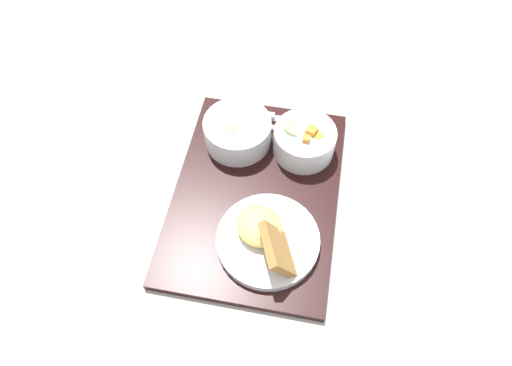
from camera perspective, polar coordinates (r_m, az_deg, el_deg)
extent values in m
plane|color=#ADA89E|center=(0.86, 0.00, -1.64)|extent=(4.00, 4.00, 0.00)
cube|color=black|center=(0.85, 0.00, -1.37)|extent=(0.46, 0.35, 0.02)
cylinder|color=silver|center=(0.88, 6.05, 5.21)|extent=(0.12, 0.12, 0.06)
torus|color=silver|center=(0.86, 6.21, 6.25)|extent=(0.12, 0.12, 0.01)
cylinder|color=#A8D184|center=(0.86, 4.86, 5.95)|extent=(0.06, 0.06, 0.01)
cylinder|color=#A8D184|center=(0.87, 4.90, 6.93)|extent=(0.06, 0.06, 0.02)
cylinder|color=#A8D184|center=(0.87, 6.03, 5.75)|extent=(0.07, 0.07, 0.02)
cylinder|color=#A8D184|center=(0.88, 5.91, 6.82)|extent=(0.05, 0.05, 0.01)
cube|color=orange|center=(0.86, 7.70, 5.74)|extent=(0.03, 0.03, 0.01)
cube|color=orange|center=(0.85, 6.28, 5.41)|extent=(0.01, 0.01, 0.02)
cube|color=orange|center=(0.87, 7.11, 6.41)|extent=(0.03, 0.03, 0.01)
cube|color=orange|center=(0.86, 6.92, 6.39)|extent=(0.02, 0.02, 0.02)
cylinder|color=silver|center=(0.90, -2.32, 6.42)|extent=(0.13, 0.13, 0.06)
torus|color=silver|center=(0.88, -2.38, 7.45)|extent=(0.13, 0.13, 0.01)
cylinder|color=#939E56|center=(0.89, -2.34, 6.66)|extent=(0.11, 0.11, 0.04)
cube|color=#B2C170|center=(0.87, -3.34, 6.61)|extent=(0.03, 0.03, 0.02)
cylinder|color=silver|center=(0.79, 1.50, -7.17)|extent=(0.18, 0.18, 0.02)
ellipsoid|color=#EFC666|center=(0.78, 0.42, -5.34)|extent=(0.11, 0.11, 0.03)
cube|color=#A37038|center=(0.75, 2.86, -8.40)|extent=(0.09, 0.07, 0.08)
cube|color=silver|center=(0.95, 5.40, 7.75)|extent=(0.02, 0.10, 0.00)
cube|color=silver|center=(0.95, 0.13, 8.48)|extent=(0.02, 0.07, 0.01)
ellipsoid|color=silver|center=(0.93, 3.82, 6.60)|extent=(0.04, 0.05, 0.01)
cube|color=silver|center=(0.94, -0.47, 7.30)|extent=(0.02, 0.10, 0.01)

